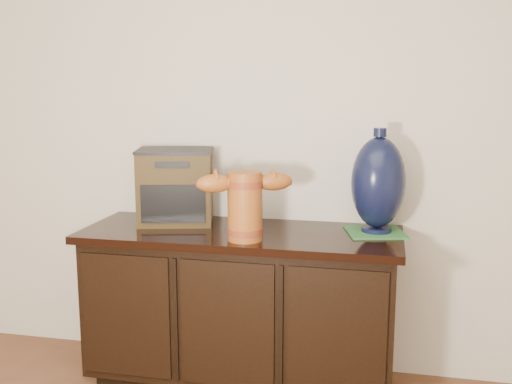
% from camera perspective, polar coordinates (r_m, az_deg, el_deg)
% --- Properties ---
extents(sideboard, '(1.46, 0.56, 0.75)m').
position_cam_1_polar(sideboard, '(2.87, -1.42, -10.87)').
color(sideboard, black).
rests_on(sideboard, ground).
extents(terracotta_vessel, '(0.41, 0.24, 0.30)m').
position_cam_1_polar(terracotta_vessel, '(2.56, -1.07, -0.96)').
color(terracotta_vessel, '#A1551D').
rests_on(terracotta_vessel, sideboard).
extents(tv_radio, '(0.42, 0.37, 0.36)m').
position_cam_1_polar(tv_radio, '(2.91, -7.66, 0.57)').
color(tv_radio, '#36260D').
rests_on(tv_radio, sideboard).
extents(green_mat, '(0.30, 0.30, 0.01)m').
position_cam_1_polar(green_mat, '(2.77, 11.29, -3.76)').
color(green_mat, '#2E6631').
rests_on(green_mat, sideboard).
extents(lamp_base, '(0.29, 0.29, 0.47)m').
position_cam_1_polar(lamp_base, '(2.72, 11.56, 0.85)').
color(lamp_base, black).
rests_on(lamp_base, green_mat).
extents(spray_can, '(0.06, 0.06, 0.18)m').
position_cam_1_polar(spray_can, '(2.83, 0.00, -1.49)').
color(spray_can, '#601B10').
rests_on(spray_can, sideboard).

